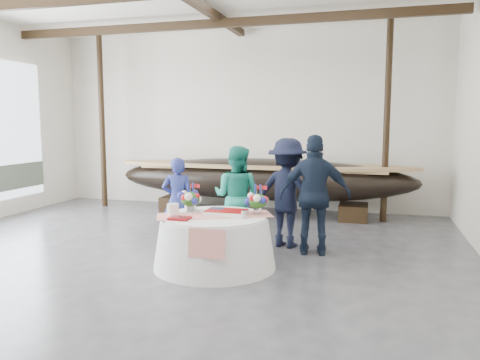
# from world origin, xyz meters

# --- Properties ---
(floor) EXTENTS (10.00, 12.00, 0.01)m
(floor) POSITION_xyz_m (0.00, 0.00, 0.00)
(floor) COLOR #3D3D42
(floor) RESTS_ON ground
(wall_back) EXTENTS (10.00, 0.02, 4.50)m
(wall_back) POSITION_xyz_m (0.00, 6.00, 2.25)
(wall_back) COLOR silver
(wall_back) RESTS_ON ground
(longboat_display) EXTENTS (7.18, 1.44, 1.35)m
(longboat_display) POSITION_xyz_m (0.70, 5.04, 0.86)
(longboat_display) COLOR black
(longboat_display) RESTS_ON ground
(banquet_table) EXTENTS (1.86, 1.86, 0.80)m
(banquet_table) POSITION_xyz_m (0.97, 0.95, 0.40)
(banquet_table) COLOR white
(banquet_table) RESTS_ON ground
(tabletop_items) EXTENTS (1.79, 1.22, 0.40)m
(tabletop_items) POSITION_xyz_m (0.97, 1.10, 0.95)
(tabletop_items) COLOR red
(tabletop_items) RESTS_ON banquet_table
(guest_woman_blue) EXTENTS (0.66, 0.53, 1.57)m
(guest_woman_blue) POSITION_xyz_m (-0.13, 2.10, 0.78)
(guest_woman_blue) COLOR navy
(guest_woman_blue) RESTS_ON ground
(guest_woman_teal) EXTENTS (0.95, 0.78, 1.79)m
(guest_woman_teal) POSITION_xyz_m (0.96, 2.17, 0.89)
(guest_woman_teal) COLOR #1A8B74
(guest_woman_teal) RESTS_ON ground
(guest_man_left) EXTENTS (1.38, 1.00, 1.92)m
(guest_man_left) POSITION_xyz_m (1.81, 2.42, 0.96)
(guest_man_left) COLOR black
(guest_man_left) RESTS_ON ground
(guest_man_right) EXTENTS (1.22, 0.64, 2.00)m
(guest_man_right) POSITION_xyz_m (2.34, 2.05, 1.00)
(guest_man_right) COLOR #131E30
(guest_man_right) RESTS_ON ground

